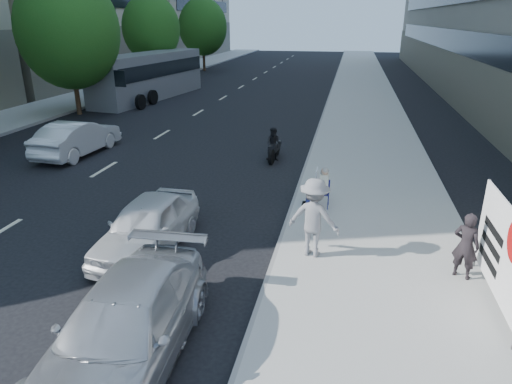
% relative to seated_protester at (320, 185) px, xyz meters
% --- Properties ---
extents(ground, '(160.00, 160.00, 0.00)m').
position_rel_seated_protester_xyz_m(ground, '(-2.29, -5.49, -0.87)').
color(ground, black).
rests_on(ground, ground).
extents(near_sidewalk, '(5.00, 120.00, 0.15)m').
position_rel_seated_protester_xyz_m(near_sidewalk, '(1.71, 14.51, -0.80)').
color(near_sidewalk, '#AEADA3').
rests_on(near_sidewalk, ground).
extents(far_sidewalk, '(4.50, 120.00, 0.15)m').
position_rel_seated_protester_xyz_m(far_sidewalk, '(-19.04, 14.51, -0.80)').
color(far_sidewalk, '#AEADA3').
rests_on(far_sidewalk, ground).
extents(tree_far_c, '(6.00, 6.00, 8.47)m').
position_rel_seated_protester_xyz_m(tree_far_c, '(-15.99, 12.51, 4.15)').
color(tree_far_c, '#382616').
rests_on(tree_far_c, ground).
extents(tree_far_d, '(4.80, 4.80, 7.65)m').
position_rel_seated_protester_xyz_m(tree_far_d, '(-15.99, 24.51, 4.01)').
color(tree_far_d, '#382616').
rests_on(tree_far_d, ground).
extents(tree_far_e, '(5.40, 5.40, 7.89)m').
position_rel_seated_protester_xyz_m(tree_far_e, '(-15.99, 38.51, 3.91)').
color(tree_far_e, '#382616').
rests_on(tree_far_e, ground).
extents(seated_protester, '(0.83, 1.12, 1.31)m').
position_rel_seated_protester_xyz_m(seated_protester, '(0.00, 0.00, 0.00)').
color(seated_protester, navy).
rests_on(seated_protester, near_sidewalk).
extents(jogger, '(1.43, 1.01, 2.00)m').
position_rel_seated_protester_xyz_m(jogger, '(0.07, -3.16, 0.28)').
color(jogger, gray).
rests_on(jogger, near_sidewalk).
extents(pedestrian_woman, '(0.69, 0.61, 1.58)m').
position_rel_seated_protester_xyz_m(pedestrian_woman, '(3.51, -3.53, 0.07)').
color(pedestrian_woman, black).
rests_on(pedestrian_woman, near_sidewalk).
extents(protest_banner, '(0.08, 3.06, 2.20)m').
position_rel_seated_protester_xyz_m(protest_banner, '(3.89, -4.49, 0.53)').
color(protest_banner, '#4C4C4C').
rests_on(protest_banner, near_sidewalk).
extents(parked_sedan, '(2.22, 5.03, 1.44)m').
position_rel_seated_protester_xyz_m(parked_sedan, '(-2.79, -7.49, -0.15)').
color(parked_sedan, '#ABADB2').
rests_on(parked_sedan, ground).
extents(white_sedan_near, '(1.77, 4.12, 1.39)m').
position_rel_seated_protester_xyz_m(white_sedan_near, '(-4.17, -3.49, -0.18)').
color(white_sedan_near, silver).
rests_on(white_sedan_near, ground).
extents(white_sedan_mid, '(1.90, 4.70, 1.52)m').
position_rel_seated_protester_xyz_m(white_sedan_mid, '(-10.97, 4.27, -0.12)').
color(white_sedan_mid, silver).
rests_on(white_sedan_mid, ground).
extents(motorcycle, '(0.74, 2.05, 1.42)m').
position_rel_seated_protester_xyz_m(motorcycle, '(-2.28, 5.15, -0.24)').
color(motorcycle, black).
rests_on(motorcycle, ground).
extents(bus, '(4.19, 12.33, 3.30)m').
position_rel_seated_protester_xyz_m(bus, '(-14.11, 19.29, 0.76)').
color(bus, slate).
rests_on(bus, ground).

